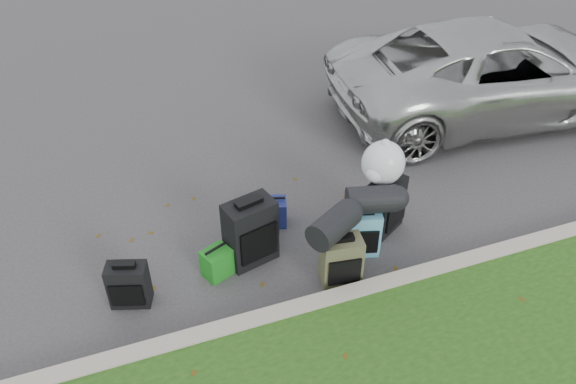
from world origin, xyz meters
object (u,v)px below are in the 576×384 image
object	(u,v)px
suv	(495,71)
suitcase_large_black_left	(250,232)
suitcase_olive	(341,260)
suitcase_teal	(362,233)
tote_navy	(273,212)
tote_green	(217,263)
suitcase_small_black	(129,285)
suitcase_large_black_right	(385,205)

from	to	relation	value
suv	suitcase_large_black_left	xyz separation A→B (m)	(-4.29, -1.84, -0.30)
suitcase_olive	suitcase_teal	bearing A→B (deg)	47.60
suitcase_olive	suv	bearing A→B (deg)	43.15
suv	tote_navy	bearing A→B (deg)	114.77
suitcase_olive	tote_green	xyz separation A→B (m)	(-1.15, 0.51, -0.11)
suitcase_small_black	suitcase_teal	xyz separation A→B (m)	(2.42, -0.11, 0.03)
suitcase_large_black_left	suitcase_large_black_right	world-z (taller)	suitcase_large_black_left
suitcase_large_black_left	tote_navy	world-z (taller)	suitcase_large_black_left
suitcase_teal	tote_navy	size ratio (longest dim) A/B	1.65
suitcase_large_black_left	suitcase_large_black_right	xyz separation A→B (m)	(1.54, -0.04, -0.04)
suitcase_large_black_left	suitcase_olive	xyz separation A→B (m)	(0.75, -0.62, -0.10)
suv	suitcase_large_black_right	xyz separation A→B (m)	(-2.75, -1.88, -0.34)
suitcase_small_black	suitcase_teal	world-z (taller)	suitcase_teal
suitcase_teal	suitcase_large_black_right	size ratio (longest dim) A/B	0.80
suitcase_teal	tote_navy	xyz separation A→B (m)	(-0.73, 0.77, -0.10)
suitcase_olive	suitcase_large_black_right	distance (m)	0.98
suitcase_small_black	suitcase_olive	size ratio (longest dim) A/B	0.87
suitcase_large_black_left	suitcase_teal	distance (m)	1.18
suv	tote_green	world-z (taller)	suv
suitcase_olive	tote_green	distance (m)	1.26
suitcase_teal	tote_green	xyz separation A→B (m)	(-1.53, 0.19, -0.11)
suitcase_small_black	suitcase_large_black_right	bearing A→B (deg)	21.18
suitcase_large_black_right	tote_navy	size ratio (longest dim) A/B	2.06
tote_green	tote_navy	world-z (taller)	tote_navy
suv	suitcase_teal	size ratio (longest dim) A/B	9.05
suv	suitcase_large_black_left	world-z (taller)	suv
tote_green	suitcase_large_black_left	bearing A→B (deg)	-8.02
suitcase_small_black	suitcase_olive	world-z (taller)	suitcase_olive
tote_navy	suitcase_olive	bearing A→B (deg)	-53.80
suitcase_large_black_right	suitcase_small_black	bearing A→B (deg)	152.77
suitcase_small_black	suitcase_large_black_right	distance (m)	2.83
suv	suitcase_large_black_right	distance (m)	3.35
suv	suitcase_olive	xyz separation A→B (m)	(-3.53, -2.46, -0.39)
tote_navy	suitcase_small_black	bearing A→B (deg)	-140.27
suitcase_large_black_left	tote_green	distance (m)	0.46
suitcase_large_black_left	suitcase_teal	size ratio (longest dim) A/B	1.39
tote_green	tote_navy	distance (m)	0.99
suv	suitcase_olive	size ratio (longest dim) A/B	8.80
suitcase_large_black_right	tote_navy	xyz separation A→B (m)	(-1.14, 0.51, -0.17)
suitcase_olive	tote_navy	size ratio (longest dim) A/B	1.70
suitcase_large_black_left	suitcase_large_black_right	size ratio (longest dim) A/B	1.12
tote_green	tote_navy	size ratio (longest dim) A/B	0.99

